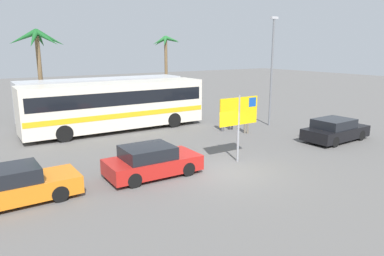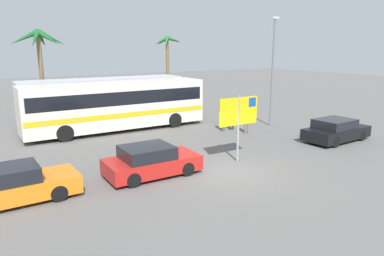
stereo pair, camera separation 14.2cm
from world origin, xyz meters
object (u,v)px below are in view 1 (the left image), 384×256
object	(u,v)px
pedestrian_near_sign	(231,116)
pedestrian_crossing_lot	(247,119)
car_black	(335,130)
car_orange	(11,186)
bus_rear_coach	(103,97)
bus_front_coach	(116,104)
ferry_sign	(240,114)
pedestrian_by_bus	(223,115)
car_red	(152,161)

from	to	relation	value
pedestrian_near_sign	pedestrian_crossing_lot	xyz separation A→B (m)	(0.15, -1.38, 0.02)
car_black	car_orange	distance (m)	17.05
bus_rear_coach	car_black	size ratio (longest dim) A/B	2.75
car_black	pedestrian_crossing_lot	bearing A→B (deg)	124.12
bus_front_coach	ferry_sign	bearing A→B (deg)	-74.80
ferry_sign	pedestrian_near_sign	world-z (taller)	ferry_sign
pedestrian_by_bus	pedestrian_crossing_lot	bearing A→B (deg)	3.60
bus_rear_coach	car_orange	size ratio (longest dim) A/B	2.64
ferry_sign	car_red	xyz separation A→B (m)	(-4.40, 0.46, -1.69)
car_red	car_orange	distance (m)	5.38
bus_front_coach	pedestrian_near_sign	bearing A→B (deg)	-30.23
car_red	pedestrian_crossing_lot	world-z (taller)	pedestrian_crossing_lot
bus_rear_coach	pedestrian_by_bus	world-z (taller)	bus_rear_coach
bus_front_coach	bus_rear_coach	size ratio (longest dim) A/B	1.00
bus_rear_coach	car_orange	bearing A→B (deg)	-121.73
bus_front_coach	pedestrian_by_bus	bearing A→B (deg)	-33.86
ferry_sign	pedestrian_crossing_lot	distance (m)	6.02
bus_rear_coach	car_black	xyz separation A→B (m)	(9.49, -12.85, -1.15)
bus_rear_coach	car_red	world-z (taller)	bus_rear_coach
car_red	car_black	bearing A→B (deg)	-2.21
car_black	pedestrian_by_bus	bearing A→B (deg)	123.69
pedestrian_by_bus	pedestrian_near_sign	distance (m)	0.76
pedestrian_by_bus	pedestrian_near_sign	world-z (taller)	pedestrian_by_bus
car_red	pedestrian_crossing_lot	size ratio (longest dim) A/B	2.46
car_black	pedestrian_near_sign	world-z (taller)	pedestrian_near_sign
bus_rear_coach	car_red	distance (m)	12.56
pedestrian_by_bus	ferry_sign	bearing A→B (deg)	-61.69
ferry_sign	car_black	distance (m)	7.46
bus_rear_coach	pedestrian_crossing_lot	size ratio (longest dim) A/B	7.26
pedestrian_near_sign	car_red	bearing A→B (deg)	153.59
car_black	pedestrian_crossing_lot	xyz separation A→B (m)	(-3.13, 4.23, 0.31)
pedestrian_crossing_lot	ferry_sign	bearing A→B (deg)	179.65
ferry_sign	bus_front_coach	bearing A→B (deg)	105.51
bus_rear_coach	pedestrian_by_bus	distance (m)	9.16
bus_rear_coach	pedestrian_crossing_lot	world-z (taller)	bus_rear_coach
car_black	pedestrian_near_sign	size ratio (longest dim) A/B	2.70
pedestrian_by_bus	pedestrian_near_sign	size ratio (longest dim) A/B	1.12
bus_front_coach	car_red	bearing A→B (deg)	-101.89
car_black	pedestrian_by_bus	world-z (taller)	pedestrian_by_bus
ferry_sign	car_red	size ratio (longest dim) A/B	0.80
ferry_sign	pedestrian_by_bus	xyz separation A→B (m)	(3.24, 5.46, -1.27)
car_orange	pedestrian_near_sign	world-z (taller)	pedestrian_near_sign
pedestrian_by_bus	car_orange	bearing A→B (deg)	-100.44
bus_front_coach	pedestrian_near_sign	size ratio (longest dim) A/B	7.40
car_orange	pedestrian_crossing_lot	size ratio (longest dim) A/B	2.75
bus_front_coach	pedestrian_crossing_lot	distance (m)	8.48
bus_front_coach	pedestrian_near_sign	distance (m)	7.59
car_red	pedestrian_by_bus	xyz separation A→B (m)	(7.64, 5.00, 0.42)
bus_front_coach	car_red	world-z (taller)	bus_front_coach
ferry_sign	pedestrian_by_bus	size ratio (longest dim) A/B	1.80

